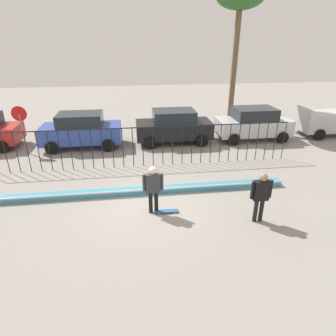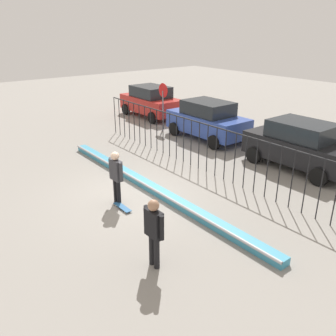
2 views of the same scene
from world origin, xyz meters
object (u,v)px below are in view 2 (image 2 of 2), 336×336
object	(u,v)px
skateboarder	(116,173)
parked_car_red	(151,101)
skateboard	(122,207)
parked_car_black	(300,145)
stop_sign	(163,100)
camera_operator	(154,227)
parked_car_blue	(207,120)

from	to	relation	value
skateboarder	parked_car_red	world-z (taller)	parked_car_red
skateboard	parked_car_black	xyz separation A→B (m)	(1.36, 7.39, 0.91)
skateboard	stop_sign	size ratio (longest dim) A/B	0.32
stop_sign	camera_operator	bearing A→B (deg)	-38.34
parked_car_red	stop_sign	size ratio (longest dim) A/B	1.72
skateboard	stop_sign	world-z (taller)	stop_sign
skateboarder	camera_operator	xyz separation A→B (m)	(3.38, -0.98, 0.01)
camera_operator	stop_sign	size ratio (longest dim) A/B	0.70
skateboarder	stop_sign	xyz separation A→B (m)	(-6.21, 6.60, 0.57)
skateboard	parked_car_blue	distance (m)	8.30
parked_car_black	stop_sign	size ratio (longest dim) A/B	1.72
skateboarder	parked_car_red	bearing A→B (deg)	154.15
skateboarder	parked_car_blue	world-z (taller)	parked_car_blue
camera_operator	parked_car_black	xyz separation A→B (m)	(-1.57, 8.28, -0.08)
camera_operator	parked_car_blue	size ratio (longest dim) A/B	0.41
skateboard	stop_sign	distance (m)	9.57
parked_car_red	parked_car_black	distance (m)	10.77
skateboarder	parked_car_red	distance (m)	11.83
skateboard	camera_operator	world-z (taller)	camera_operator
camera_operator	parked_car_red	world-z (taller)	parked_car_red
skateboard	parked_car_red	size ratio (longest dim) A/B	0.19
parked_car_red	parked_car_black	size ratio (longest dim) A/B	1.00
camera_operator	stop_sign	bearing A→B (deg)	3.53
skateboarder	parked_car_red	xyz separation A→B (m)	(-8.95, 7.73, -0.07)
camera_operator	parked_car_blue	bearing A→B (deg)	-8.71
skateboard	parked_car_blue	xyz separation A→B (m)	(-3.81, 7.32, 0.91)
skateboarder	parked_car_red	size ratio (longest dim) A/B	0.41
skateboard	parked_car_black	distance (m)	7.57
skateboard	parked_car_red	xyz separation A→B (m)	(-9.40, 7.82, 0.91)
stop_sign	parked_car_red	bearing A→B (deg)	157.66
parked_car_red	parked_car_blue	world-z (taller)	same
skateboarder	camera_operator	world-z (taller)	camera_operator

